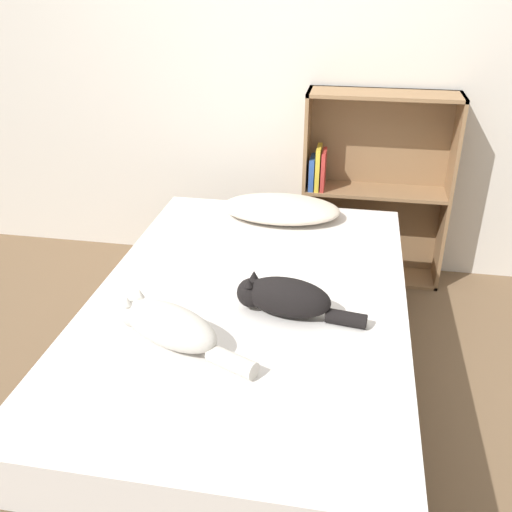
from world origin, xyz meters
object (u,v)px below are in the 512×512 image
bed (250,349)px  cat_dark (284,297)px  pillow (281,209)px  cat_light (168,325)px  bookshelf (372,187)px

bed → cat_dark: (0.16, -0.12, 0.35)m
pillow → bed: bearing=-91.2°
bed → cat_dark: size_ratio=3.99×
cat_light → cat_dark: bearing=-122.2°
cat_dark → bookshelf: bearing=-95.2°
bed → cat_dark: cat_dark is taller
cat_light → bed: bearing=-96.9°
bed → pillow: 0.87m
cat_light → cat_dark: size_ratio=1.11×
cat_light → cat_dark: 0.46m
bed → bookshelf: bookshelf is taller
bed → bookshelf: 1.41m
bookshelf → cat_dark: bearing=-103.5°
pillow → bookshelf: bookshelf is taller
pillow → cat_light: cat_light is taller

